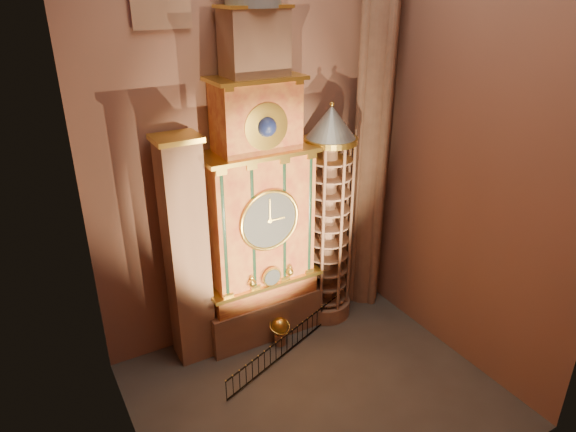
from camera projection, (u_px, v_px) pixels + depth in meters
floor at (317, 394)px, 21.13m from camera, size 14.00×14.00×0.00m
wall_back at (245, 100)px, 21.29m from camera, size 22.00×0.00×22.00m
wall_left at (101, 170)px, 13.39m from camera, size 0.00×22.00×22.00m
wall_right at (477, 109)px, 19.73m from camera, size 0.00×22.00×22.00m
astronomical_clock at (259, 204)px, 22.27m from camera, size 5.60×2.41×16.70m
portrait_tower at (187, 254)px, 21.38m from camera, size 1.80×1.60×10.20m
stair_turret at (328, 219)px, 24.23m from camera, size 2.50×2.50×10.80m
gothic_pier at (376, 90)px, 23.26m from camera, size 2.04×2.04×22.00m
celestial_globe at (280, 329)px, 23.73m from camera, size 1.06×1.01×1.42m
iron_railing at (290, 341)px, 23.36m from camera, size 7.55×2.94×1.01m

